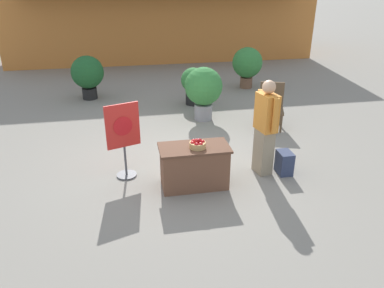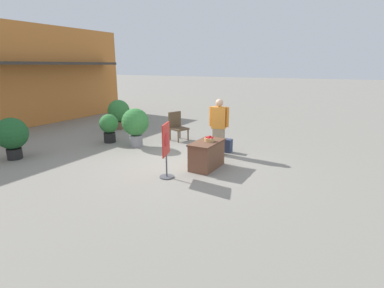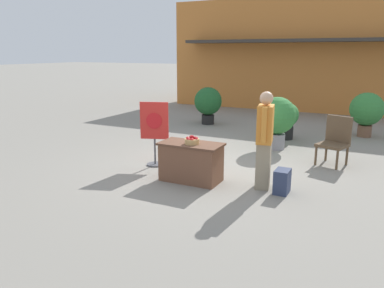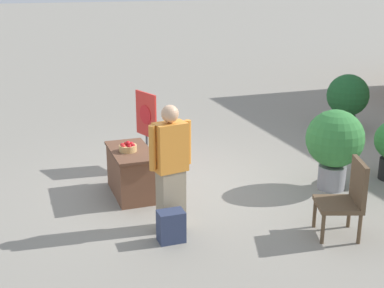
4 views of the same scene
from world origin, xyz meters
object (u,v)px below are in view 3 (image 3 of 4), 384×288
person_visitor (264,140)px  patio_chair (335,139)px  apple_basket (192,140)px  potted_plant_near_left (208,102)px  display_table (191,162)px  backpack (282,181)px  potted_plant_far_left (286,118)px  potted_plant_far_right (277,118)px  poster_board (155,131)px  potted_plant_near_right (367,110)px

person_visitor → patio_chair: person_visitor is taller
apple_basket → potted_plant_near_left: (-2.09, 5.39, -0.06)m
display_table → patio_chair: 3.28m
backpack → potted_plant_far_left: potted_plant_far_left is taller
apple_basket → potted_plant_far_left: (0.75, 4.34, -0.20)m
person_visitor → potted_plant_far_right: 2.90m
patio_chair → potted_plant_near_left: 5.27m
apple_basket → potted_plant_far_left: size_ratio=0.26×
display_table → potted_plant_near_left: bearing=111.0°
backpack → patio_chair: patio_chair is taller
display_table → person_visitor: bearing=10.4°
display_table → person_visitor: size_ratio=0.68×
poster_board → patio_chair: 3.87m
potted_plant_far_right → potted_plant_near_right: size_ratio=1.03×
apple_basket → poster_board: (-1.18, 0.60, -0.05)m
potted_plant_near_left → poster_board: bearing=-79.2°
apple_basket → potted_plant_near_right: bearing=64.3°
potted_plant_near_right → display_table: bearing=-116.3°
backpack → potted_plant_near_left: size_ratio=0.34×
poster_board → potted_plant_near_right: bearing=123.4°
backpack → potted_plant_near_right: (1.07, 5.46, 0.55)m
patio_chair → potted_plant_near_right: potted_plant_near_right is taller
apple_basket → patio_chair: patio_chair is taller
person_visitor → patio_chair: 2.34m
apple_basket → poster_board: 1.32m
display_table → apple_basket: 0.44m
potted_plant_near_left → potted_plant_far_left: (2.85, -1.05, -0.13)m
apple_basket → potted_plant_near_left: 5.78m
display_table → patio_chair: size_ratio=1.12×
backpack → patio_chair: bearing=75.0°
apple_basket → patio_chair: bearing=47.0°
person_visitor → potted_plant_near_left: size_ratio=1.39×
apple_basket → backpack: (1.64, 0.18, -0.59)m
apple_basket → person_visitor: person_visitor is taller
patio_chair → potted_plant_far_right: size_ratio=0.80×
person_visitor → backpack: size_ratio=4.10×
poster_board → potted_plant_near_left: 4.88m
apple_basket → potted_plant_far_right: size_ratio=0.21×
poster_board → potted_plant_far_right: 3.22m
backpack → potted_plant_far_right: potted_plant_far_right is taller
display_table → potted_plant_far_left: bearing=79.4°
potted_plant_far_right → apple_basket: bearing=-104.0°
potted_plant_far_right → display_table: bearing=-105.0°
person_visitor → backpack: bearing=152.3°
poster_board → potted_plant_near_right: 6.37m
display_table → potted_plant_far_left: size_ratio=1.14×
poster_board → potted_plant_far_right: size_ratio=1.05×
backpack → poster_board: poster_board is taller
potted_plant_far_right → potted_plant_far_left: bearing=91.4°
poster_board → potted_plant_near_right: poster_board is taller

